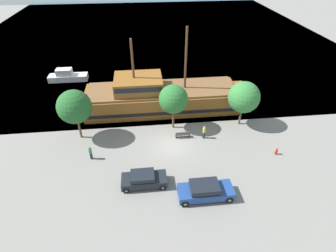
% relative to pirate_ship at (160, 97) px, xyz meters
% --- Properties ---
extents(ground_plane, '(160.00, 160.00, 0.00)m').
position_rel_pirate_ship_xyz_m(ground_plane, '(0.53, -7.97, -1.74)').
color(ground_plane, gray).
extents(water_surface, '(80.00, 80.00, 0.00)m').
position_rel_pirate_ship_xyz_m(water_surface, '(0.53, 36.03, -1.74)').
color(water_surface, '#33566B').
rests_on(water_surface, ground).
extents(pirate_ship, '(21.16, 5.85, 10.61)m').
position_rel_pirate_ship_xyz_m(pirate_ship, '(0.00, 0.00, 0.00)').
color(pirate_ship, brown).
rests_on(pirate_ship, water_surface).
extents(moored_boat_dockside, '(6.02, 1.83, 1.95)m').
position_rel_pirate_ship_xyz_m(moored_boat_dockside, '(-14.14, 10.05, -1.02)').
color(moored_boat_dockside, silver).
rests_on(moored_boat_dockside, water_surface).
extents(parked_car_curb_front, '(4.15, 1.82, 1.38)m').
position_rel_pirate_ship_xyz_m(parked_car_curb_front, '(-2.65, -13.37, -1.05)').
color(parked_car_curb_front, black).
rests_on(parked_car_curb_front, ground_plane).
extents(parked_car_curb_mid, '(4.84, 1.96, 1.54)m').
position_rel_pirate_ship_xyz_m(parked_car_curb_mid, '(2.64, -15.33, -0.97)').
color(parked_car_curb_mid, navy).
rests_on(parked_car_curb_mid, ground_plane).
extents(fire_hydrant, '(0.42, 0.25, 0.76)m').
position_rel_pirate_ship_xyz_m(fire_hydrant, '(11.40, -10.62, -1.33)').
color(fire_hydrant, red).
rests_on(fire_hydrant, ground_plane).
extents(bench_promenade_east, '(1.68, 0.45, 0.85)m').
position_rel_pirate_ship_xyz_m(bench_promenade_east, '(2.00, -6.74, -1.30)').
color(bench_promenade_east, '#4C4742').
rests_on(bench_promenade_east, ground_plane).
extents(pedestrian_walking_near, '(0.32, 0.32, 1.62)m').
position_rel_pirate_ship_xyz_m(pedestrian_walking_near, '(4.37, -7.06, -0.92)').
color(pedestrian_walking_near, '#232838').
rests_on(pedestrian_walking_near, ground_plane).
extents(pedestrian_walking_far, '(0.32, 0.32, 1.56)m').
position_rel_pirate_ship_xyz_m(pedestrian_walking_far, '(-7.98, -9.24, -0.96)').
color(pedestrian_walking_far, '#232838').
rests_on(pedestrian_walking_far, ground_plane).
extents(tree_row_east, '(3.69, 3.69, 5.93)m').
position_rel_pirate_ship_xyz_m(tree_row_east, '(-9.61, -5.41, 2.34)').
color(tree_row_east, brown).
rests_on(tree_row_east, ground_plane).
extents(tree_row_mideast, '(3.35, 3.35, 5.57)m').
position_rel_pirate_ship_xyz_m(tree_row_mideast, '(1.14, -4.60, 2.15)').
color(tree_row_mideast, brown).
rests_on(tree_row_mideast, ground_plane).
extents(tree_row_midwest, '(3.68, 3.68, 5.57)m').
position_rel_pirate_ship_xyz_m(tree_row_midwest, '(9.35, -4.73, 1.98)').
color(tree_row_midwest, brown).
rests_on(tree_row_midwest, ground_plane).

